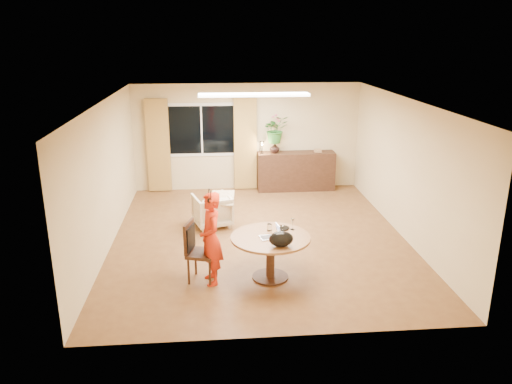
% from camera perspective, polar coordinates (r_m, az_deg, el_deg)
% --- Properties ---
extents(floor, '(6.50, 6.50, 0.00)m').
position_cam_1_polar(floor, '(9.56, 0.38, -5.28)').
color(floor, brown).
rests_on(floor, ground).
extents(ceiling, '(6.50, 6.50, 0.00)m').
position_cam_1_polar(ceiling, '(8.87, 0.41, 10.38)').
color(ceiling, white).
rests_on(ceiling, wall_back).
extents(wall_back, '(5.50, 0.00, 5.50)m').
position_cam_1_polar(wall_back, '(12.28, -1.03, 6.29)').
color(wall_back, tan).
rests_on(wall_back, floor).
extents(wall_left, '(0.00, 6.50, 6.50)m').
position_cam_1_polar(wall_left, '(9.29, -16.75, 1.77)').
color(wall_left, tan).
rests_on(wall_left, floor).
extents(wall_right, '(0.00, 6.50, 6.50)m').
position_cam_1_polar(wall_right, '(9.77, 16.69, 2.54)').
color(wall_right, tan).
rests_on(wall_right, floor).
extents(window, '(1.70, 0.03, 1.30)m').
position_cam_1_polar(window, '(12.20, -6.23, 7.07)').
color(window, white).
rests_on(window, wall_back).
extents(curtain_left, '(0.55, 0.08, 2.25)m').
position_cam_1_polar(curtain_left, '(12.26, -11.11, 5.20)').
color(curtain_left, brown).
rests_on(curtain_left, wall_back).
extents(curtain_right, '(0.55, 0.08, 2.25)m').
position_cam_1_polar(curtain_right, '(12.22, -1.23, 5.48)').
color(curtain_right, brown).
rests_on(curtain_right, wall_back).
extents(ceiling_panel, '(2.20, 0.35, 0.05)m').
position_cam_1_polar(ceiling_panel, '(10.06, -0.24, 11.05)').
color(ceiling_panel, white).
rests_on(ceiling_panel, ceiling).
extents(dining_table, '(1.25, 1.25, 0.71)m').
position_cam_1_polar(dining_table, '(7.85, 1.67, -6.12)').
color(dining_table, brown).
rests_on(dining_table, floor).
extents(dining_chair, '(0.57, 0.54, 0.97)m').
position_cam_1_polar(dining_chair, '(7.85, -6.19, -6.83)').
color(dining_chair, black).
rests_on(dining_chair, floor).
extents(child, '(0.60, 0.47, 1.47)m').
position_cam_1_polar(child, '(7.69, -5.18, -5.32)').
color(child, red).
rests_on(child, floor).
extents(laptop, '(0.36, 0.27, 0.22)m').
position_cam_1_polar(laptop, '(7.71, 1.60, -4.50)').
color(laptop, '#B7B7BC').
rests_on(laptop, dining_table).
extents(tumbler, '(0.08, 0.08, 0.11)m').
position_cam_1_polar(tumbler, '(8.00, 1.55, -4.05)').
color(tumbler, white).
rests_on(tumbler, dining_table).
extents(wine_glass, '(0.07, 0.07, 0.20)m').
position_cam_1_polar(wine_glass, '(8.04, 4.21, -3.66)').
color(wine_glass, white).
rests_on(wine_glass, dining_table).
extents(pot_lid, '(0.27, 0.27, 0.04)m').
position_cam_1_polar(pot_lid, '(8.10, 3.07, -4.08)').
color(pot_lid, white).
rests_on(pot_lid, dining_table).
extents(handbag, '(0.37, 0.23, 0.24)m').
position_cam_1_polar(handbag, '(7.40, 2.89, -5.39)').
color(handbag, black).
rests_on(handbag, dining_table).
extents(armchair, '(0.87, 0.88, 0.65)m').
position_cam_1_polar(armchair, '(10.09, -5.04, -2.08)').
color(armchair, beige).
rests_on(armchair, floor).
extents(throw, '(0.50, 0.59, 0.03)m').
position_cam_1_polar(throw, '(9.95, -3.85, -0.28)').
color(throw, beige).
rests_on(throw, armchair).
extents(sideboard, '(1.90, 0.46, 0.95)m').
position_cam_1_polar(sideboard, '(12.38, 4.57, 2.40)').
color(sideboard, black).
rests_on(sideboard, floor).
extents(vase, '(0.30, 0.30, 0.25)m').
position_cam_1_polar(vase, '(12.16, 2.14, 5.06)').
color(vase, black).
rests_on(vase, sideboard).
extents(bouquet, '(0.69, 0.63, 0.66)m').
position_cam_1_polar(bouquet, '(12.07, 2.24, 7.17)').
color(bouquet, '#296F2B').
rests_on(bouquet, vase).
extents(book_stack, '(0.20, 0.16, 0.07)m').
position_cam_1_polar(book_stack, '(12.35, 7.09, 4.73)').
color(book_stack, olive).
rests_on(book_stack, sideboard).
extents(desk_lamp, '(0.16, 0.16, 0.31)m').
position_cam_1_polar(desk_lamp, '(12.07, 0.68, 5.13)').
color(desk_lamp, black).
rests_on(desk_lamp, sideboard).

